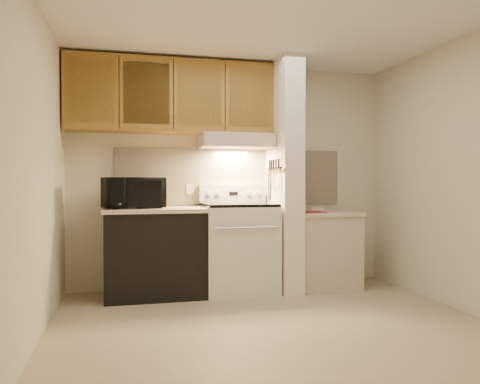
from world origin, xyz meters
name	(u,v)px	position (x,y,z in m)	size (l,w,h in m)	color
floor	(271,323)	(0.00, 0.00, 0.00)	(3.60, 3.60, 0.00)	tan
ceiling	(271,21)	(0.00, 0.00, 2.50)	(3.60, 3.60, 0.00)	white
wall_back	(232,176)	(0.00, 1.50, 1.25)	(3.60, 0.02, 2.50)	beige
wall_left	(38,172)	(-1.80, 0.00, 1.25)	(0.02, 3.00, 2.50)	beige
wall_right	(458,174)	(1.80, 0.00, 1.25)	(0.02, 3.00, 2.50)	beige
backsplash	(232,177)	(0.00, 1.49, 1.24)	(2.60, 0.02, 0.63)	#F9EAC8
range_body	(239,249)	(0.00, 1.16, 0.46)	(0.76, 0.65, 0.92)	silver
oven_window	(246,249)	(0.00, 0.84, 0.50)	(0.50, 0.01, 0.30)	black
oven_handle	(247,228)	(0.00, 0.80, 0.72)	(0.02, 0.02, 0.65)	silver
cooktop	(239,205)	(0.00, 1.16, 0.94)	(0.74, 0.64, 0.03)	black
range_backguard	(233,193)	(0.00, 1.44, 1.05)	(0.76, 0.08, 0.20)	silver
range_display	(234,193)	(0.00, 1.40, 1.05)	(0.10, 0.01, 0.04)	black
range_knob_left_outer	(209,194)	(-0.28, 1.40, 1.05)	(0.05, 0.05, 0.02)	silver
range_knob_left_inner	(218,194)	(-0.18, 1.40, 1.05)	(0.05, 0.05, 0.02)	silver
range_knob_right_inner	(249,193)	(0.18, 1.40, 1.05)	(0.05, 0.05, 0.02)	silver
range_knob_right_outer	(258,193)	(0.28, 1.40, 1.05)	(0.05, 0.05, 0.02)	silver
dishwasher_front	(155,254)	(-0.88, 1.17, 0.43)	(1.00, 0.63, 0.87)	black
left_countertop	(155,210)	(-0.88, 1.17, 0.89)	(1.04, 0.67, 0.04)	beige
spoon_rest	(123,209)	(-1.20, 0.97, 0.92)	(0.21, 0.07, 0.01)	black
teal_jar	(153,203)	(-0.89, 1.39, 0.95)	(0.08, 0.08, 0.09)	#2C6167
outlet	(190,189)	(-0.48, 1.48, 1.10)	(0.08, 0.01, 0.12)	beige
microwave	(133,193)	(-1.10, 1.15, 1.07)	(0.56, 0.38, 0.31)	black
partition_pillar	(284,175)	(0.51, 1.15, 1.25)	(0.22, 0.70, 2.50)	white
pillar_trim	(274,171)	(0.39, 1.15, 1.30)	(0.01, 0.70, 0.04)	olive
knife_strip	(275,169)	(0.39, 1.10, 1.32)	(0.02, 0.42, 0.04)	black
knife_blade_a	(279,178)	(0.38, 0.93, 1.22)	(0.01, 0.04, 0.16)	silver
knife_handle_a	(279,164)	(0.38, 0.93, 1.37)	(0.02, 0.02, 0.10)	black
knife_blade_b	(276,179)	(0.38, 1.03, 1.21)	(0.01, 0.04, 0.18)	silver
knife_handle_b	(276,164)	(0.38, 1.02, 1.37)	(0.02, 0.02, 0.10)	black
knife_blade_c	(273,180)	(0.38, 1.11, 1.20)	(0.01, 0.04, 0.20)	silver
knife_handle_c	(274,164)	(0.38, 1.11, 1.37)	(0.02, 0.02, 0.10)	black
knife_blade_d	(272,178)	(0.38, 1.17, 1.22)	(0.01, 0.04, 0.16)	silver
knife_handle_d	(271,164)	(0.38, 1.18, 1.37)	(0.02, 0.02, 0.10)	black
knife_blade_e	(269,179)	(0.38, 1.27, 1.21)	(0.01, 0.04, 0.18)	silver
knife_handle_e	(270,165)	(0.38, 1.25, 1.37)	(0.02, 0.02, 0.10)	black
oven_mitt	(268,184)	(0.38, 1.32, 1.15)	(0.03, 0.11, 0.27)	gray
right_cab_base	(323,251)	(0.97, 1.15, 0.40)	(0.70, 0.60, 0.81)	beige
right_countertop	(323,213)	(0.97, 1.15, 0.83)	(0.74, 0.64, 0.04)	beige
red_folder	(313,212)	(0.79, 1.00, 0.85)	(0.21, 0.29, 0.01)	#A1282A
white_box	(318,209)	(0.98, 1.31, 0.87)	(0.14, 0.09, 0.04)	white
range_hood	(236,141)	(0.00, 1.28, 1.62)	(0.78, 0.44, 0.15)	beige
hood_lip	(240,144)	(0.00, 1.07, 1.58)	(0.78, 0.04, 0.06)	beige
upper_cabinets	(172,97)	(-0.69, 1.32, 2.08)	(2.18, 0.33, 0.77)	olive
cab_door_a	(91,91)	(-1.51, 1.17, 2.08)	(0.46, 0.01, 0.63)	olive
cab_gap_a	(119,92)	(-1.23, 1.16, 2.08)	(0.01, 0.01, 0.73)	black
cab_door_b	(147,93)	(-0.96, 1.17, 2.08)	(0.46, 0.01, 0.63)	olive
cab_gap_b	(173,94)	(-0.69, 1.16, 2.08)	(0.01, 0.01, 0.73)	black
cab_door_c	(200,95)	(-0.42, 1.17, 2.08)	(0.46, 0.01, 0.63)	olive
cab_gap_c	(225,96)	(-0.14, 1.16, 2.08)	(0.01, 0.01, 0.73)	black
cab_door_d	(250,98)	(0.13, 1.17, 2.08)	(0.46, 0.01, 0.63)	olive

